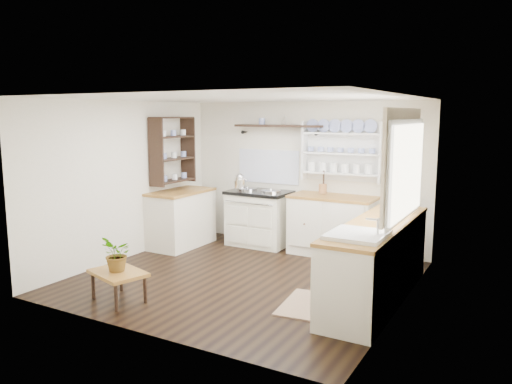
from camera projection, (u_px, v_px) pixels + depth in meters
floor at (244, 278)px, 6.47m from camera, size 4.00×3.80×0.01m
wall_back at (304, 175)px, 7.93m from camera, size 4.00×0.02×2.30m
wall_right at (404, 204)px, 5.32m from camera, size 0.02×3.80×2.30m
wall_left at (126, 180)px, 7.26m from camera, size 0.02×3.80×2.30m
ceiling at (243, 98)px, 6.11m from camera, size 4.00×3.80×0.01m
window at (405, 164)px, 5.41m from camera, size 0.08×1.55×1.22m
aga_cooker at (259, 217)px, 8.06m from camera, size 0.99×0.69×0.91m
back_cabinets at (332, 225)px, 7.49m from camera, size 1.27×0.63×0.90m
right_cabinets at (377, 260)px, 5.66m from camera, size 0.62×2.43×0.90m
belfast_sink at (357, 246)px, 4.96m from camera, size 0.55×0.60×0.45m
left_cabinets at (181, 218)px, 7.99m from camera, size 0.62×1.13×0.90m
plate_rack at (343, 151)px, 7.52m from camera, size 1.20×0.22×0.90m
high_shelf at (279, 127)px, 7.90m from camera, size 1.50×0.29×0.16m
left_shelving at (173, 149)px, 7.89m from camera, size 0.28×0.80×1.05m
kettle at (240, 181)px, 8.00m from camera, size 0.19×0.19×0.23m
utensil_crock at (323, 189)px, 7.57m from camera, size 0.12×0.12×0.14m
center_table at (118, 275)px, 5.64m from camera, size 0.74×0.62×0.35m
potted_plant at (117, 254)px, 5.60m from camera, size 0.48×0.46×0.40m
floor_rug at (308, 305)px, 5.54m from camera, size 0.64×0.91×0.02m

